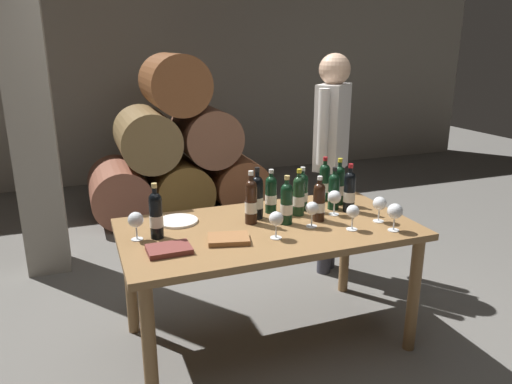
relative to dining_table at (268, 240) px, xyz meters
name	(u,v)px	position (x,y,z in m)	size (l,w,h in m)	color
ground_plane	(267,339)	(0.00, 0.00, -0.67)	(14.00, 14.00, 0.00)	#66635E
cellar_back_wall	(149,74)	(0.00, 4.20, 0.73)	(10.00, 0.24, 2.80)	gray
barrel_stack	(177,153)	(0.00, 2.60, -0.01)	(1.86, 0.90, 1.69)	brown
stone_pillar	(30,110)	(-1.30, 1.60, 0.63)	(0.32, 0.32, 2.60)	gray
dining_table	(268,240)	(0.00, 0.00, 0.00)	(1.70, 0.90, 0.76)	olive
wine_bottle_0	(334,191)	(0.51, 0.14, 0.21)	(0.07, 0.07, 0.27)	black
wine_bottle_1	(156,215)	(-0.63, 0.05, 0.22)	(0.07, 0.07, 0.31)	black
wine_bottle_2	(324,182)	(0.54, 0.32, 0.22)	(0.07, 0.07, 0.30)	black
wine_bottle_3	(319,201)	(0.32, -0.02, 0.21)	(0.07, 0.07, 0.28)	black
wine_bottle_4	(349,191)	(0.58, 0.06, 0.22)	(0.07, 0.07, 0.31)	black
wine_bottle_5	(257,197)	(-0.01, 0.15, 0.23)	(0.07, 0.07, 0.32)	black
wine_bottle_6	(299,195)	(0.25, 0.11, 0.22)	(0.07, 0.07, 0.29)	#19381E
wine_bottle_7	(302,191)	(0.31, 0.20, 0.21)	(0.07, 0.07, 0.28)	black
wine_bottle_8	(287,203)	(0.12, 0.00, 0.22)	(0.07, 0.07, 0.29)	black
wine_bottle_9	(251,201)	(-0.08, 0.08, 0.23)	(0.07, 0.07, 0.32)	black
wine_bottle_10	(339,185)	(0.59, 0.22, 0.22)	(0.07, 0.07, 0.31)	black
wine_bottle_11	(271,194)	(0.11, 0.22, 0.21)	(0.07, 0.07, 0.28)	black
wine_glass_0	(395,212)	(0.64, -0.32, 0.20)	(0.09, 0.09, 0.16)	white
wine_glass_1	(136,220)	(-0.74, 0.06, 0.20)	(0.08, 0.08, 0.16)	white
wine_glass_2	(312,209)	(0.23, -0.10, 0.20)	(0.08, 0.08, 0.15)	white
wine_glass_3	(353,212)	(0.43, -0.22, 0.20)	(0.07, 0.07, 0.15)	white
wine_glass_4	(335,198)	(0.46, 0.04, 0.20)	(0.08, 0.08, 0.16)	white
wine_glass_5	(276,220)	(-0.03, -0.19, 0.20)	(0.08, 0.08, 0.15)	white
wine_glass_6	(380,204)	(0.64, -0.16, 0.20)	(0.08, 0.08, 0.15)	white
tasting_notebook	(169,249)	(-0.61, -0.16, 0.11)	(0.22, 0.16, 0.03)	brown
leather_ledger	(229,239)	(-0.29, -0.14, 0.11)	(0.22, 0.16, 0.03)	#936038
serving_plate	(178,221)	(-0.48, 0.25, 0.10)	(0.24, 0.24, 0.01)	white
sommelier_presenting	(331,144)	(0.82, 0.75, 0.37)	(0.39, 0.36, 1.72)	#383842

